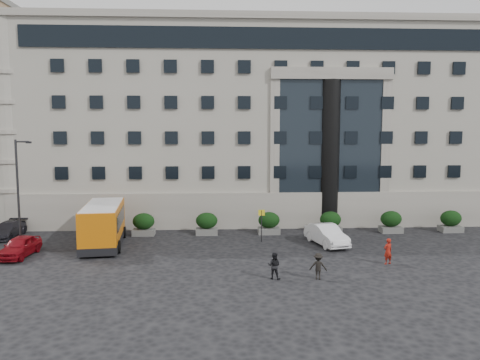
{
  "coord_description": "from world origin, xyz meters",
  "views": [
    {
      "loc": [
        2.03,
        -30.5,
        8.67
      ],
      "look_at": [
        3.76,
        3.63,
        5.0
      ],
      "focal_mm": 35.0,
      "sensor_mm": 36.0,
      "label": 1
    }
  ],
  "objects_px": {
    "pedestrian_a": "(388,251)",
    "pedestrian_c": "(318,266)",
    "hedge_e": "(391,222)",
    "hedge_d": "(330,222)",
    "hedge_f": "(451,221)",
    "red_truck": "(55,204)",
    "parked_car_d": "(37,214)",
    "pedestrian_b": "(274,266)",
    "bus_stop_sign": "(262,220)",
    "white_taxi": "(326,235)",
    "hedge_c": "(269,223)",
    "street_lamp": "(19,191)",
    "parked_car_a": "(20,247)",
    "minibus": "(103,223)",
    "parked_car_c": "(8,230)",
    "hedge_b": "(207,223)",
    "hedge_a": "(144,224)"
  },
  "relations": [
    {
      "from": "hedge_d",
      "to": "parked_car_d",
      "type": "height_order",
      "value": "hedge_d"
    },
    {
      "from": "minibus",
      "to": "white_taxi",
      "type": "relative_size",
      "value": 1.65
    },
    {
      "from": "red_truck",
      "to": "parked_car_d",
      "type": "relative_size",
      "value": 1.06
    },
    {
      "from": "parked_car_c",
      "to": "pedestrian_a",
      "type": "height_order",
      "value": "pedestrian_a"
    },
    {
      "from": "bus_stop_sign",
      "to": "white_taxi",
      "type": "height_order",
      "value": "bus_stop_sign"
    },
    {
      "from": "parked_car_d",
      "to": "pedestrian_a",
      "type": "bearing_deg",
      "value": -35.61
    },
    {
      "from": "red_truck",
      "to": "pedestrian_b",
      "type": "xyz_separation_m",
      "value": [
        19.02,
        -19.18,
        -0.74
      ]
    },
    {
      "from": "minibus",
      "to": "pedestrian_a",
      "type": "bearing_deg",
      "value": -23.19
    },
    {
      "from": "hedge_b",
      "to": "red_truck",
      "type": "distance_m",
      "value": 16.57
    },
    {
      "from": "red_truck",
      "to": "pedestrian_b",
      "type": "height_order",
      "value": "red_truck"
    },
    {
      "from": "hedge_c",
      "to": "red_truck",
      "type": "xyz_separation_m",
      "value": [
        -20.06,
        7.31,
        0.6
      ]
    },
    {
      "from": "parked_car_d",
      "to": "hedge_f",
      "type": "bearing_deg",
      "value": -16.33
    },
    {
      "from": "parked_car_c",
      "to": "parked_car_d",
      "type": "distance_m",
      "value": 6.61
    },
    {
      "from": "hedge_a",
      "to": "bus_stop_sign",
      "type": "height_order",
      "value": "bus_stop_sign"
    },
    {
      "from": "street_lamp",
      "to": "parked_car_a",
      "type": "relative_size",
      "value": 1.94
    },
    {
      "from": "pedestrian_a",
      "to": "parked_car_c",
      "type": "bearing_deg",
      "value": -38.0
    },
    {
      "from": "hedge_a",
      "to": "hedge_d",
      "type": "xyz_separation_m",
      "value": [
        15.6,
        0.0,
        0.0
      ]
    },
    {
      "from": "street_lamp",
      "to": "white_taxi",
      "type": "relative_size",
      "value": 1.7
    },
    {
      "from": "pedestrian_b",
      "to": "minibus",
      "type": "bearing_deg",
      "value": -16.03
    },
    {
      "from": "pedestrian_c",
      "to": "minibus",
      "type": "bearing_deg",
      "value": -16.75
    },
    {
      "from": "hedge_d",
      "to": "minibus",
      "type": "height_order",
      "value": "minibus"
    },
    {
      "from": "pedestrian_a",
      "to": "pedestrian_c",
      "type": "height_order",
      "value": "pedestrian_a"
    },
    {
      "from": "hedge_b",
      "to": "pedestrian_c",
      "type": "distance_m",
      "value": 13.83
    },
    {
      "from": "street_lamp",
      "to": "parked_car_a",
      "type": "xyz_separation_m",
      "value": [
        0.44,
        -1.38,
        -3.67
      ]
    },
    {
      "from": "white_taxi",
      "to": "minibus",
      "type": "bearing_deg",
      "value": 164.08
    },
    {
      "from": "hedge_b",
      "to": "hedge_c",
      "type": "height_order",
      "value": "same"
    },
    {
      "from": "hedge_d",
      "to": "parked_car_d",
      "type": "relative_size",
      "value": 0.33
    },
    {
      "from": "red_truck",
      "to": "pedestrian_a",
      "type": "distance_m",
      "value": 31.47
    },
    {
      "from": "hedge_e",
      "to": "street_lamp",
      "type": "distance_m",
      "value": 29.34
    },
    {
      "from": "parked_car_d",
      "to": "hedge_d",
      "type": "bearing_deg",
      "value": -20.02
    },
    {
      "from": "parked_car_a",
      "to": "parked_car_d",
      "type": "distance_m",
      "value": 13.05
    },
    {
      "from": "parked_car_c",
      "to": "hedge_d",
      "type": "bearing_deg",
      "value": 2.22
    },
    {
      "from": "pedestrian_a",
      "to": "hedge_a",
      "type": "bearing_deg",
      "value": -48.56
    },
    {
      "from": "pedestrian_c",
      "to": "hedge_b",
      "type": "bearing_deg",
      "value": -46.56
    },
    {
      "from": "pedestrian_b",
      "to": "red_truck",
      "type": "bearing_deg",
      "value": -25.65
    },
    {
      "from": "hedge_d",
      "to": "pedestrian_b",
      "type": "xyz_separation_m",
      "value": [
        -6.24,
        -11.88,
        -0.14
      ]
    },
    {
      "from": "street_lamp",
      "to": "white_taxi",
      "type": "height_order",
      "value": "street_lamp"
    },
    {
      "from": "parked_car_a",
      "to": "white_taxi",
      "type": "xyz_separation_m",
      "value": [
        21.83,
        2.21,
        0.07
      ]
    },
    {
      "from": "hedge_b",
      "to": "bus_stop_sign",
      "type": "height_order",
      "value": "bus_stop_sign"
    },
    {
      "from": "minibus",
      "to": "parked_car_a",
      "type": "height_order",
      "value": "minibus"
    },
    {
      "from": "hedge_b",
      "to": "parked_car_a",
      "type": "height_order",
      "value": "hedge_b"
    },
    {
      "from": "parked_car_a",
      "to": "minibus",
      "type": "bearing_deg",
      "value": 32.64
    },
    {
      "from": "hedge_d",
      "to": "street_lamp",
      "type": "relative_size",
      "value": 0.23
    },
    {
      "from": "bus_stop_sign",
      "to": "pedestrian_b",
      "type": "relative_size",
      "value": 1.6
    },
    {
      "from": "street_lamp",
      "to": "hedge_c",
      "type": "bearing_deg",
      "value": 14.67
    },
    {
      "from": "hedge_e",
      "to": "hedge_d",
      "type": "bearing_deg",
      "value": 180.0
    },
    {
      "from": "white_taxi",
      "to": "pedestrian_b",
      "type": "relative_size",
      "value": 2.98
    },
    {
      "from": "hedge_d",
      "to": "hedge_f",
      "type": "distance_m",
      "value": 10.4
    },
    {
      "from": "red_truck",
      "to": "minibus",
      "type": "bearing_deg",
      "value": -47.86
    },
    {
      "from": "hedge_c",
      "to": "bus_stop_sign",
      "type": "distance_m",
      "value": 3.05
    }
  ]
}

